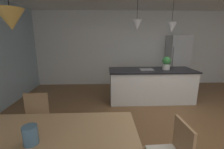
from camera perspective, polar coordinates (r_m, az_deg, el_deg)
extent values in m
cube|color=brown|center=(3.43, 25.15, -18.99)|extent=(10.00, 8.40, 0.04)
cube|color=white|center=(6.00, 12.12, 9.31)|extent=(10.00, 0.12, 2.70)
cube|color=tan|center=(1.87, -25.17, -20.64)|extent=(2.04, 1.00, 0.04)
cylinder|color=tan|center=(2.31, 4.84, -23.28)|extent=(0.06, 0.06, 0.74)
cube|color=#A87F56|center=(1.98, 24.90, -21.33)|extent=(0.04, 0.38, 0.42)
cube|color=#A87F56|center=(2.84, -26.98, -15.84)|extent=(0.43, 0.43, 0.04)
cube|color=white|center=(2.82, -27.05, -15.22)|extent=(0.38, 0.38, 0.03)
cube|color=#A87F56|center=(2.89, -26.23, -10.14)|extent=(0.38, 0.06, 0.42)
cylinder|color=#A87F56|center=(2.76, -24.19, -21.86)|extent=(0.04, 0.04, 0.41)
cylinder|color=#A87F56|center=(2.88, -31.10, -21.09)|extent=(0.04, 0.04, 0.41)
cylinder|color=#A87F56|center=(3.03, -22.19, -18.25)|extent=(0.04, 0.04, 0.41)
cylinder|color=#A87F56|center=(3.14, -28.46, -17.76)|extent=(0.04, 0.04, 0.41)
cube|color=silver|center=(4.48, 14.19, -3.98)|extent=(2.28, 0.80, 0.88)
cube|color=black|center=(4.37, 14.52, 1.53)|extent=(2.34, 0.86, 0.04)
cube|color=gray|center=(4.33, 12.71, 1.85)|extent=(0.36, 0.30, 0.01)
cube|color=#B2B5B7|center=(6.04, 22.95, 4.47)|extent=(0.70, 0.64, 1.84)
cylinder|color=#4C4C4C|center=(5.60, 21.53, 3.99)|extent=(0.02, 0.02, 1.11)
cone|color=olive|center=(1.71, -33.48, 16.80)|extent=(0.24, 0.24, 0.19)
cylinder|color=black|center=(4.23, 9.43, 22.77)|extent=(0.01, 0.01, 0.50)
cone|color=#B7B7B7|center=(4.19, 9.22, 17.63)|extent=(0.26, 0.26, 0.26)
cylinder|color=black|center=(4.50, 21.73, 21.16)|extent=(0.01, 0.01, 0.55)
cone|color=#B7B7B7|center=(4.45, 21.26, 15.96)|extent=(0.24, 0.24, 0.26)
cylinder|color=beige|center=(4.49, 19.46, 2.70)|extent=(0.20, 0.20, 0.15)
sphere|color=#387F3D|center=(4.46, 19.63, 4.85)|extent=(0.23, 0.23, 0.23)
cylinder|color=slate|center=(1.74, -28.08, -19.26)|extent=(0.14, 0.14, 0.18)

